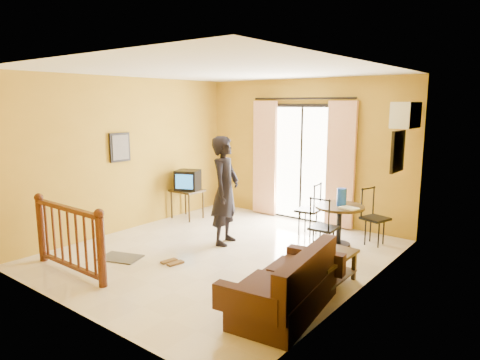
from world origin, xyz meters
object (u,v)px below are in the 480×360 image
Objects in this scene: coffee_table at (326,265)px; standing_person at (225,191)px; television at (188,180)px; dining_table at (339,214)px; sofa at (289,289)px.

coffee_table is 2.28m from standing_person.
television is at bearing 161.20° from coffee_table.
dining_table is 1.93m from standing_person.
sofa is 2.64m from standing_person.
coffee_table is 0.90m from sofa.
sofa is 0.93× the size of standing_person.
television reaches higher than sofa.
coffee_table is at bearing 82.22° from sofa.
coffee_table is 0.52× the size of standing_person.
sofa is at bearing -53.91° from television.
sofa reaches higher than coffee_table.
dining_table is 2.59m from sofa.
sofa is (3.72, -2.16, -0.52)m from television.
sofa is (0.57, -2.51, -0.25)m from dining_table.
standing_person is at bearing -145.32° from dining_table.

